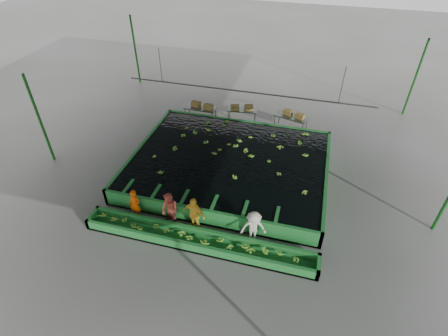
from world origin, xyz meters
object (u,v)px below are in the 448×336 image
(flotation_tank, at_px, (229,165))
(worker_a, at_px, (135,204))
(packing_table_mid, at_px, (242,115))
(worker_d, at_px, (253,228))
(box_stack_mid, at_px, (242,110))
(packing_table_left, at_px, (201,114))
(worker_c, at_px, (194,214))
(sorting_trough, at_px, (198,240))
(worker_b, at_px, (170,210))
(box_stack_left, at_px, (202,108))
(box_stack_right, at_px, (294,116))
(packing_table_right, at_px, (290,123))

(flotation_tank, bearing_deg, worker_a, -126.62)
(packing_table_mid, bearing_deg, flotation_tank, -84.10)
(worker_d, height_order, box_stack_mid, worker_d)
(packing_table_left, xyz_separation_m, box_stack_mid, (2.59, 0.55, 0.39))
(flotation_tank, height_order, packing_table_left, packing_table_left)
(box_stack_mid, bearing_deg, flotation_tank, -83.88)
(worker_c, distance_m, worker_d, 2.59)
(sorting_trough, height_order, worker_b, worker_b)
(box_stack_left, bearing_deg, box_stack_mid, 12.28)
(worker_d, bearing_deg, sorting_trough, -175.08)
(worker_d, distance_m, box_stack_right, 9.54)
(box_stack_left, bearing_deg, packing_table_right, 3.91)
(worker_d, height_order, box_stack_right, worker_d)
(packing_table_mid, height_order, packing_table_right, packing_table_right)
(worker_a, bearing_deg, packing_table_left, 95.64)
(worker_b, height_order, packing_table_right, worker_b)
(worker_d, xyz_separation_m, box_stack_mid, (-2.74, 9.60, 0.04))
(worker_c, bearing_deg, packing_table_left, 120.63)
(worker_d, distance_m, box_stack_left, 10.45)
(box_stack_left, distance_m, box_stack_mid, 2.53)
(packing_table_left, height_order, box_stack_mid, box_stack_mid)
(packing_table_right, relative_size, box_stack_left, 1.42)
(sorting_trough, height_order, packing_table_mid, packing_table_mid)
(worker_d, distance_m, box_stack_mid, 9.98)
(worker_b, xyz_separation_m, packing_table_mid, (0.97, 9.67, -0.44))
(packing_table_right, bearing_deg, worker_a, -121.48)
(worker_a, height_order, packing_table_left, worker_a)
(sorting_trough, distance_m, box_stack_right, 10.70)
(worker_c, height_order, packing_table_left, worker_c)
(worker_d, bearing_deg, worker_a, 164.67)
(worker_c, relative_size, packing_table_right, 0.88)
(worker_d, distance_m, packing_table_left, 10.51)
(packing_table_mid, bearing_deg, box_stack_left, -166.28)
(packing_table_left, bearing_deg, worker_c, -73.18)
(worker_c, height_order, box_stack_mid, worker_c)
(worker_a, xyz_separation_m, packing_table_left, (0.04, 9.05, -0.29))
(sorting_trough, bearing_deg, worker_a, 165.95)
(box_stack_left, distance_m, box_stack_right, 5.77)
(sorting_trough, relative_size, worker_c, 5.59)
(worker_a, height_order, packing_table_right, worker_a)
(sorting_trough, bearing_deg, worker_b, 152.25)
(box_stack_mid, bearing_deg, box_stack_right, -1.34)
(worker_c, bearing_deg, box_stack_right, 85.58)
(packing_table_mid, bearing_deg, packing_table_right, -4.03)
(worker_a, xyz_separation_m, packing_table_right, (5.79, 9.45, -0.29))
(box_stack_right, bearing_deg, packing_table_left, -175.44)
(sorting_trough, xyz_separation_m, worker_a, (-3.20, 0.80, 0.51))
(flotation_tank, bearing_deg, box_stack_mid, 96.12)
(packing_table_right, relative_size, box_stack_right, 1.53)
(packing_table_left, bearing_deg, packing_table_right, 3.91)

